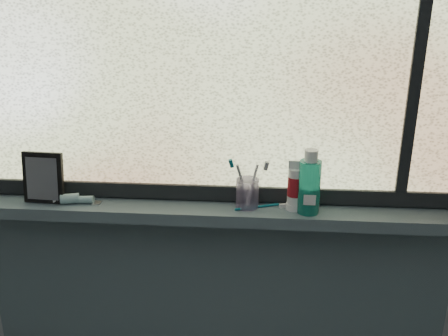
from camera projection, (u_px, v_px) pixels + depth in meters
name	position (u px, v px, depth m)	size (l,w,h in m)	color
wall_back	(212.00, 131.00, 1.59)	(3.00, 0.01, 2.50)	#9EA3A8
windowsill	(211.00, 212.00, 1.61)	(1.62, 0.14, 0.04)	#4D5E66
sill_apron	(214.00, 330.00, 1.84)	(1.62, 0.02, 0.98)	#4D5E66
window_pane	(211.00, 42.00, 1.47)	(1.50, 0.01, 1.00)	silver
frame_bottom	(212.00, 192.00, 1.64)	(1.60, 0.03, 0.05)	black
frame_mullion	(420.00, 44.00, 1.42)	(0.04, 0.03, 1.00)	black
vanity_mirror	(43.00, 178.00, 1.61)	(0.13, 0.07, 0.17)	black
toothpaste_tube	(76.00, 199.00, 1.62)	(0.19, 0.04, 0.03)	silver
toothbrush_cup	(247.00, 193.00, 1.58)	(0.07, 0.07, 0.09)	#A38CBA
toothbrush_lying	(257.00, 206.00, 1.59)	(0.18, 0.02, 0.01)	#0C5F70
mouthwash_bottle	(310.00, 182.00, 1.53)	(0.07, 0.07, 0.17)	teal
cream_tube	(295.00, 184.00, 1.55)	(0.05, 0.05, 0.12)	silver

